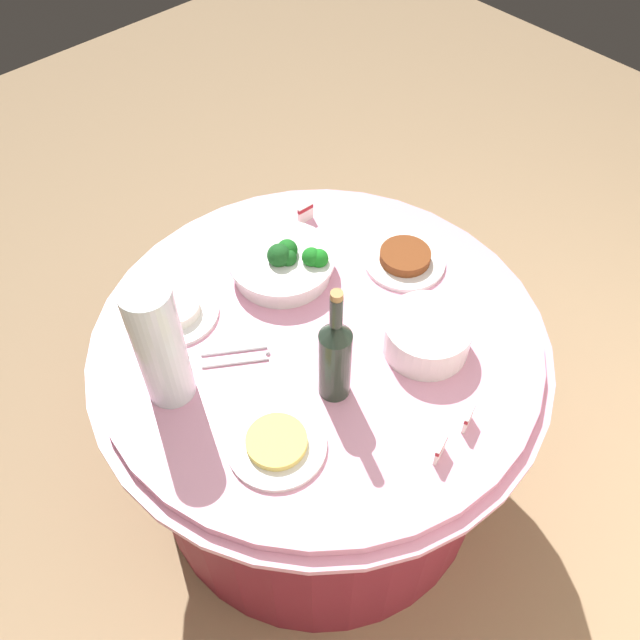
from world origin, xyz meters
TOP-DOWN VIEW (x-y plane):
  - ground_plane at (0.00, 0.00)m, footprint 6.00×6.00m
  - buffet_table at (0.00, 0.00)m, footprint 1.16×1.16m
  - broccoli_bowl at (-0.07, -0.21)m, footprint 0.28×0.28m
  - plate_stack at (-0.16, 0.21)m, footprint 0.21×0.21m
  - wine_bottle at (0.09, 0.15)m, footprint 0.07×0.07m
  - decorative_fruit_vase at (0.37, -0.11)m, footprint 0.11×0.11m
  - serving_tongs at (0.20, -0.08)m, footprint 0.16×0.13m
  - food_plate_stir_fry at (-0.33, -0.02)m, footprint 0.22×0.22m
  - food_plate_rice at (0.23, -0.29)m, footprint 0.22×0.22m
  - food_plate_noodles at (0.28, 0.17)m, footprint 0.22×0.22m
  - label_placard_front at (-0.25, -0.33)m, footprint 0.05×0.01m
  - label_placard_mid at (-0.06, 0.42)m, footprint 0.05×0.02m
  - label_placard_rear at (0.04, 0.42)m, footprint 0.05×0.02m

SIDE VIEW (x-z plane):
  - ground_plane at x=0.00m, z-range 0.00..0.00m
  - buffet_table at x=0.00m, z-range 0.01..0.75m
  - serving_tongs at x=0.20m, z-range 0.74..0.75m
  - food_plate_noodles at x=0.28m, z-range 0.74..0.77m
  - food_plate_rice at x=0.23m, z-range 0.74..0.78m
  - food_plate_stir_fry at x=-0.33m, z-range 0.74..0.78m
  - label_placard_front at x=-0.25m, z-range 0.74..0.80m
  - label_placard_mid at x=-0.06m, z-range 0.74..0.80m
  - label_placard_rear at x=0.04m, z-range 0.74..0.80m
  - broccoli_bowl at x=-0.07m, z-range 0.72..0.84m
  - plate_stack at x=-0.16m, z-range 0.74..0.83m
  - wine_bottle at x=0.09m, z-range 0.70..1.04m
  - decorative_fruit_vase at x=0.37m, z-range 0.73..1.07m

